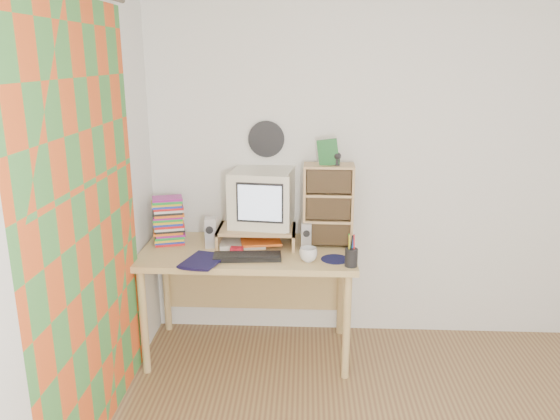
# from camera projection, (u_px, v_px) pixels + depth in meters

# --- Properties ---
(back_wall) EXTENTS (3.50, 0.00, 3.50)m
(back_wall) POSITION_uv_depth(u_px,v_px,m) (401.00, 166.00, 3.77)
(back_wall) COLOR white
(back_wall) RESTS_ON floor
(left_wall) EXTENTS (0.00, 3.50, 3.50)m
(left_wall) POSITION_uv_depth(u_px,v_px,m) (30.00, 246.00, 2.17)
(left_wall) COLOR white
(left_wall) RESTS_ON floor
(curtain) EXTENTS (0.00, 2.20, 2.20)m
(curtain) POSITION_uv_depth(u_px,v_px,m) (89.00, 233.00, 2.65)
(curtain) COLOR #E45620
(curtain) RESTS_ON left_wall
(wall_disc) EXTENTS (0.25, 0.02, 0.25)m
(wall_disc) POSITION_uv_depth(u_px,v_px,m) (266.00, 139.00, 3.74)
(wall_disc) COLOR black
(wall_disc) RESTS_ON back_wall
(desk) EXTENTS (1.40, 0.70, 0.75)m
(desk) POSITION_uv_depth(u_px,v_px,m) (249.00, 265.00, 3.69)
(desk) COLOR tan
(desk) RESTS_ON floor
(monitor_riser) EXTENTS (0.52, 0.30, 0.12)m
(monitor_riser) POSITION_uv_depth(u_px,v_px,m) (257.00, 231.00, 3.66)
(monitor_riser) COLOR tan
(monitor_riser) RESTS_ON desk
(crt_monitor) EXTENTS (0.44, 0.44, 0.38)m
(crt_monitor) POSITION_uv_depth(u_px,v_px,m) (262.00, 199.00, 3.65)
(crt_monitor) COLOR silver
(crt_monitor) RESTS_ON monitor_riser
(speaker_left) EXTENTS (0.08, 0.08, 0.20)m
(speaker_left) POSITION_uv_depth(u_px,v_px,m) (211.00, 232.00, 3.62)
(speaker_left) COLOR #B4B3B8
(speaker_left) RESTS_ON desk
(speaker_right) EXTENTS (0.07, 0.07, 0.18)m
(speaker_right) POSITION_uv_depth(u_px,v_px,m) (306.00, 236.00, 3.59)
(speaker_right) COLOR #B4B3B8
(speaker_right) RESTS_ON desk
(keyboard) EXTENTS (0.43, 0.18, 0.03)m
(keyboard) POSITION_uv_depth(u_px,v_px,m) (247.00, 257.00, 3.42)
(keyboard) COLOR black
(keyboard) RESTS_ON desk
(dvd_stack) EXTENTS (0.23, 0.19, 0.28)m
(dvd_stack) POSITION_uv_depth(u_px,v_px,m) (169.00, 224.00, 3.67)
(dvd_stack) COLOR brown
(dvd_stack) RESTS_ON desk
(cd_rack) EXTENTS (0.33, 0.18, 0.55)m
(cd_rack) POSITION_uv_depth(u_px,v_px,m) (328.00, 205.00, 3.62)
(cd_rack) COLOR tan
(cd_rack) RESTS_ON desk
(mug) EXTENTS (0.12, 0.12, 0.09)m
(mug) POSITION_uv_depth(u_px,v_px,m) (308.00, 254.00, 3.38)
(mug) COLOR silver
(mug) RESTS_ON desk
(diary) EXTENTS (0.30, 0.26, 0.05)m
(diary) POSITION_uv_depth(u_px,v_px,m) (188.00, 257.00, 3.38)
(diary) COLOR #120F37
(diary) RESTS_ON desk
(mousepad) EXTENTS (0.21, 0.21, 0.00)m
(mousepad) POSITION_uv_depth(u_px,v_px,m) (335.00, 259.00, 3.42)
(mousepad) COLOR #0F1134
(mousepad) RESTS_ON desk
(pen_cup) EXTENTS (0.10, 0.10, 0.16)m
(pen_cup) POSITION_uv_depth(u_px,v_px,m) (351.00, 254.00, 3.29)
(pen_cup) COLOR black
(pen_cup) RESTS_ON desk
(papers) EXTENTS (0.34, 0.27, 0.04)m
(papers) POSITION_uv_depth(u_px,v_px,m) (249.00, 242.00, 3.68)
(papers) COLOR silver
(papers) RESTS_ON desk
(red_box) EXTENTS (0.08, 0.05, 0.04)m
(red_box) POSITION_uv_depth(u_px,v_px,m) (237.00, 250.00, 3.52)
(red_box) COLOR red
(red_box) RESTS_ON desk
(game_box) EXTENTS (0.13, 0.04, 0.17)m
(game_box) POSITION_uv_depth(u_px,v_px,m) (328.00, 152.00, 3.51)
(game_box) COLOR #195823
(game_box) RESTS_ON cd_rack
(webcam) EXTENTS (0.06, 0.06, 0.08)m
(webcam) POSITION_uv_depth(u_px,v_px,m) (337.00, 159.00, 3.51)
(webcam) COLOR black
(webcam) RESTS_ON cd_rack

